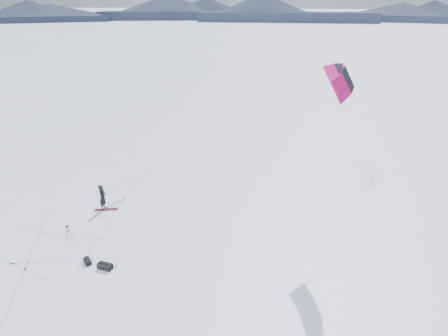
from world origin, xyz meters
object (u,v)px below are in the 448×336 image
at_px(tripod, 68,231).
at_px(snowkiter, 104,209).
at_px(gear_bag_a, 105,266).
at_px(gear_bag_b, 87,261).
at_px(snowboard, 106,210).

bearing_deg(tripod, snowkiter, 77.07).
height_order(tripod, gear_bag_a, tripod).
height_order(snowkiter, gear_bag_b, snowkiter).
relative_size(gear_bag_a, gear_bag_b, 1.17).
relative_size(snowkiter, tripod, 1.63).
height_order(snowkiter, tripod, tripod).
height_order(snowboard, gear_bag_b, gear_bag_b).
bearing_deg(gear_bag_a, tripod, 159.48).
xyz_separation_m(snowboard, tripod, (0.49, -4.07, 0.74)).
xyz_separation_m(snowboard, gear_bag_a, (4.23, -5.29, 0.14)).
xyz_separation_m(tripod, gear_bag_b, (2.48, -1.22, -0.63)).
distance_m(snowboard, tripod, 4.17).
height_order(gear_bag_a, gear_bag_b, gear_bag_a).
distance_m(snowboard, gear_bag_b, 6.07).
height_order(snowkiter, gear_bag_a, snowkiter).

